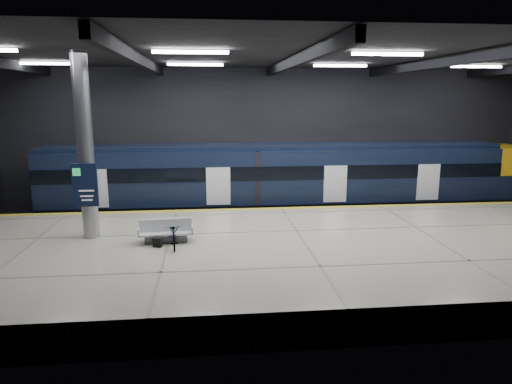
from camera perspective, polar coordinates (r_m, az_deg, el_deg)
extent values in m
plane|color=black|center=(19.77, 4.47, -7.05)|extent=(30.00, 30.00, 0.00)
cube|color=black|center=(26.73, 1.53, 6.66)|extent=(30.00, 0.10, 8.00)
cube|color=black|center=(11.21, 12.10, -0.62)|extent=(30.00, 0.10, 8.00)
cube|color=black|center=(18.80, 4.87, 16.71)|extent=(30.00, 16.00, 0.10)
cube|color=black|center=(18.64, -14.32, 15.68)|extent=(0.25, 16.00, 0.40)
cube|color=black|center=(18.78, 4.86, 15.95)|extent=(0.25, 16.00, 0.40)
cube|color=black|center=(20.73, 21.96, 14.77)|extent=(0.25, 16.00, 0.40)
cube|color=white|center=(16.49, -8.18, 16.93)|extent=(2.60, 0.18, 0.10)
cube|color=white|center=(17.69, 16.13, 16.24)|extent=(2.60, 0.18, 0.10)
cube|color=white|center=(23.70, -25.32, 14.33)|extent=(2.60, 0.18, 0.10)
cube|color=white|center=(22.47, -7.59, 15.52)|extent=(2.60, 0.18, 0.10)
cube|color=white|center=(23.37, 10.49, 15.28)|extent=(2.60, 0.18, 0.10)
cube|color=white|center=(26.17, 25.82, 13.93)|extent=(2.60, 0.18, 0.10)
cube|color=#B6AB9A|center=(17.27, 5.99, -7.96)|extent=(30.00, 11.00, 1.10)
cube|color=gold|center=(22.07, 3.24, -2.05)|extent=(30.00, 0.40, 0.01)
cube|color=gray|center=(24.26, 2.46, -3.28)|extent=(30.00, 0.08, 0.16)
cube|color=gray|center=(25.64, 1.99, -2.45)|extent=(30.00, 0.08, 0.16)
cube|color=black|center=(24.84, 2.19, -1.80)|extent=(24.00, 2.58, 0.80)
cube|color=black|center=(24.48, 2.22, 2.24)|extent=(24.00, 2.80, 2.75)
cube|color=black|center=(24.28, 2.25, 5.72)|extent=(24.00, 2.30, 0.24)
cube|color=black|center=(23.06, 2.72, 2.34)|extent=(24.00, 0.04, 0.70)
cube|color=white|center=(23.79, 9.87, 1.00)|extent=(1.20, 0.05, 1.90)
cube|color=yellow|center=(29.28, 28.33, 2.40)|extent=(2.00, 2.80, 2.75)
cube|color=black|center=(29.43, 28.84, 2.73)|extent=(1.60, 2.38, 0.80)
cube|color=#595B60|center=(17.30, -11.16, -5.67)|extent=(1.57, 0.58, 0.29)
cube|color=silver|center=(17.23, -11.19, -4.97)|extent=(1.97, 0.94, 0.08)
cube|color=silver|center=(17.16, -11.23, -4.11)|extent=(1.92, 0.20, 0.48)
cube|color=silver|center=(17.26, -14.40, -4.70)|extent=(0.11, 0.82, 0.29)
cube|color=silver|center=(17.19, -7.99, -4.50)|extent=(0.11, 0.82, 0.29)
imported|color=#99999E|center=(16.64, -10.20, -5.28)|extent=(0.74, 1.71, 0.88)
cube|color=black|center=(16.77, -12.22, -6.16)|extent=(0.34, 0.27, 0.35)
cylinder|color=#9EA0A5|center=(18.09, -20.56, 5.27)|extent=(0.60, 0.60, 6.90)
cube|color=black|center=(17.87, -20.59, 0.81)|extent=(0.90, 0.12, 1.60)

